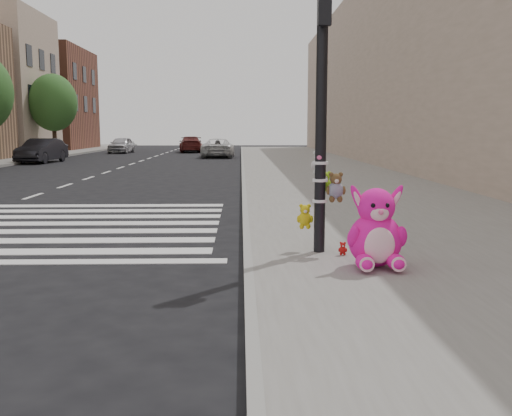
{
  "coord_description": "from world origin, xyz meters",
  "views": [
    {
      "loc": [
        1.46,
        -6.36,
        1.93
      ],
      "look_at": [
        1.68,
        2.07,
        0.75
      ],
      "focal_mm": 40.0,
      "sensor_mm": 36.0,
      "label": 1
    }
  ],
  "objects_px": {
    "signal_pole": "(322,138)",
    "red_teddy": "(343,248)",
    "car_dark_far": "(42,151)",
    "pink_bunny": "(376,233)",
    "car_white_near": "(218,148)"
  },
  "relations": [
    {
      "from": "car_white_near",
      "to": "signal_pole",
      "type": "bearing_deg",
      "value": 95.71
    },
    {
      "from": "signal_pole",
      "to": "pink_bunny",
      "type": "height_order",
      "value": "signal_pole"
    },
    {
      "from": "pink_bunny",
      "to": "car_dark_far",
      "type": "relative_size",
      "value": 0.26
    },
    {
      "from": "pink_bunny",
      "to": "red_teddy",
      "type": "relative_size",
      "value": 5.73
    },
    {
      "from": "signal_pole",
      "to": "red_teddy",
      "type": "xyz_separation_m",
      "value": [
        0.29,
        -0.26,
        -1.56
      ]
    },
    {
      "from": "red_teddy",
      "to": "car_white_near",
      "type": "relative_size",
      "value": 0.04
    },
    {
      "from": "pink_bunny",
      "to": "red_teddy",
      "type": "bearing_deg",
      "value": 112.37
    },
    {
      "from": "pink_bunny",
      "to": "car_white_near",
      "type": "relative_size",
      "value": 0.24
    },
    {
      "from": "car_dark_far",
      "to": "pink_bunny",
      "type": "bearing_deg",
      "value": -57.9
    },
    {
      "from": "red_teddy",
      "to": "car_dark_far",
      "type": "relative_size",
      "value": 0.05
    },
    {
      "from": "pink_bunny",
      "to": "car_dark_far",
      "type": "height_order",
      "value": "car_dark_far"
    },
    {
      "from": "signal_pole",
      "to": "pink_bunny",
      "type": "distance_m",
      "value": 1.66
    },
    {
      "from": "signal_pole",
      "to": "red_teddy",
      "type": "distance_m",
      "value": 1.6
    },
    {
      "from": "car_dark_far",
      "to": "signal_pole",
      "type": "bearing_deg",
      "value": -58.05
    },
    {
      "from": "signal_pole",
      "to": "pink_bunny",
      "type": "relative_size",
      "value": 3.65
    }
  ]
}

